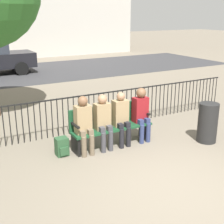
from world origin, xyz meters
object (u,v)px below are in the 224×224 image
seated_person_1 (103,119)px  backpack (62,147)px  seated_person_2 (121,116)px  seated_person_3 (141,111)px  trash_bin (208,123)px  seated_person_0 (84,122)px  park_bench (110,124)px

seated_person_1 → backpack: seated_person_1 is taller
seated_person_2 → seated_person_3: (0.54, 0.00, 0.03)m
seated_person_2 → trash_bin: 2.03m
seated_person_2 → trash_bin: size_ratio=1.32×
seated_person_3 → seated_person_1: bearing=-179.9°
seated_person_2 → seated_person_3: seated_person_3 is taller
seated_person_0 → seated_person_2: size_ratio=1.03×
seated_person_0 → backpack: seated_person_0 is taller
seated_person_1 → seated_person_3: seated_person_3 is taller
park_bench → seated_person_0: size_ratio=1.50×
seated_person_0 → seated_person_2: 0.91m
park_bench → seated_person_1: size_ratio=1.53×
seated_person_1 → trash_bin: (2.30, -0.82, -0.22)m
backpack → park_bench: bearing=0.4°
seated_person_0 → trash_bin: size_ratio=1.36×
seated_person_0 → trash_bin: bearing=-16.7°
park_bench → backpack: size_ratio=4.79×
seated_person_2 → park_bench: bearing=148.4°
seated_person_2 → seated_person_3: size_ratio=0.97×
seated_person_3 → backpack: bearing=176.5°
seated_person_1 → backpack: bearing=172.6°
park_bench → trash_bin: bearing=-24.9°
park_bench → seated_person_2: seated_person_2 is taller
park_bench → seated_person_0: (-0.70, -0.13, 0.20)m
seated_person_3 → trash_bin: size_ratio=1.36×
seated_person_2 → trash_bin: bearing=-24.1°
seated_person_1 → trash_bin: seated_person_1 is taller
seated_person_0 → seated_person_1: size_ratio=1.02×
park_bench → trash_bin: (2.05, -0.95, -0.04)m
park_bench → seated_person_1: bearing=-152.5°
park_bench → seated_person_2: bearing=-31.6°
seated_person_1 → seated_person_2: 0.46m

